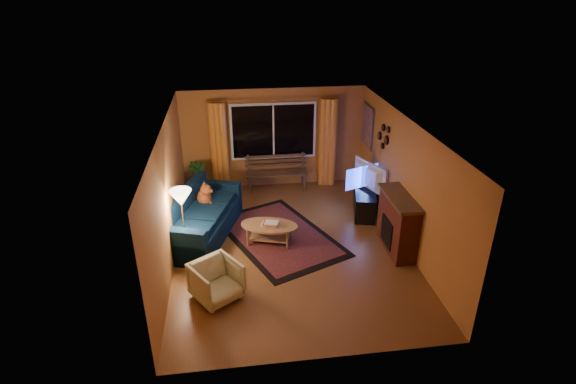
{
  "coord_description": "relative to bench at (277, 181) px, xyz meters",
  "views": [
    {
      "loc": [
        -1.08,
        -7.6,
        4.86
      ],
      "look_at": [
        0.0,
        0.3,
        1.05
      ],
      "focal_mm": 28.0,
      "sensor_mm": 36.0,
      "label": 1
    }
  ],
  "objects": [
    {
      "name": "wall_back",
      "position": [
        -0.03,
        0.36,
        1.02
      ],
      "size": [
        4.5,
        0.02,
        2.5
      ],
      "primitive_type": "cube",
      "color": "#BB7738",
      "rests_on": "ground"
    },
    {
      "name": "wall_right",
      "position": [
        2.23,
        -2.65,
        1.02
      ],
      "size": [
        0.02,
        6.0,
        2.5
      ],
      "primitive_type": "cube",
      "color": "#BB7738",
      "rests_on": "ground"
    },
    {
      "name": "rug",
      "position": [
        -0.22,
        -2.26,
        -0.22
      ],
      "size": [
        2.8,
        3.35,
        0.02
      ],
      "primitive_type": "cube",
      "rotation": [
        0.0,
        0.0,
        0.41
      ],
      "color": "maroon",
      "rests_on": "ground"
    },
    {
      "name": "floor",
      "position": [
        -0.03,
        -2.65,
        -0.24
      ],
      "size": [
        4.5,
        6.0,
        0.02
      ],
      "primitive_type": "cube",
      "color": "brown",
      "rests_on": "ground"
    },
    {
      "name": "wall_left",
      "position": [
        -2.29,
        -2.65,
        1.02
      ],
      "size": [
        0.02,
        6.0,
        2.5
      ],
      "primitive_type": "cube",
      "color": "#BB7738",
      "rests_on": "ground"
    },
    {
      "name": "sofa",
      "position": [
        -1.77,
        -2.03,
        0.25
      ],
      "size": [
        1.71,
        2.54,
        0.95
      ],
      "primitive_type": "cube",
      "rotation": [
        0.0,
        0.0,
        -0.33
      ],
      "color": "black",
      "rests_on": "ground"
    },
    {
      "name": "dog",
      "position": [
        -1.72,
        -1.51,
        0.46
      ],
      "size": [
        0.42,
        0.49,
        0.44
      ],
      "primitive_type": null,
      "rotation": [
        0.0,
        0.0,
        0.38
      ],
      "color": "#9E4E23",
      "rests_on": "sofa"
    },
    {
      "name": "potted_plant",
      "position": [
        -1.96,
        0.09,
        0.17
      ],
      "size": [
        0.48,
        0.48,
        0.81
      ],
      "primitive_type": "imported",
      "rotation": [
        0.0,
        0.0,
        -0.06
      ],
      "color": "#235B1E",
      "rests_on": "ground"
    },
    {
      "name": "floor_lamp",
      "position": [
        -2.03,
        -2.93,
        0.51
      ],
      "size": [
        0.32,
        0.32,
        1.48
      ],
      "primitive_type": "cylinder",
      "rotation": [
        0.0,
        0.0,
        0.38
      ],
      "color": "#BF8C3F",
      "rests_on": "ground"
    },
    {
      "name": "ceiling",
      "position": [
        -0.03,
        -2.65,
        2.28
      ],
      "size": [
        4.5,
        6.0,
        0.02
      ],
      "primitive_type": "cube",
      "color": "white",
      "rests_on": "ground"
    },
    {
      "name": "curtain_right",
      "position": [
        1.32,
        0.23,
        0.89
      ],
      "size": [
        0.36,
        0.36,
        2.24
      ],
      "primitive_type": "cylinder",
      "color": "orange",
      "rests_on": "ground"
    },
    {
      "name": "painting",
      "position": [
        2.19,
        -0.2,
        1.42
      ],
      "size": [
        0.04,
        0.76,
        0.96
      ],
      "primitive_type": "cube",
      "color": "orange",
      "rests_on": "wall_right"
    },
    {
      "name": "tv_console",
      "position": [
        1.86,
        -1.42,
        0.05
      ],
      "size": [
        0.75,
        1.39,
        0.55
      ],
      "primitive_type": "cube",
      "rotation": [
        0.0,
        0.0,
        -0.25
      ],
      "color": "black",
      "rests_on": "ground"
    },
    {
      "name": "bench",
      "position": [
        0.0,
        0.0,
        0.0
      ],
      "size": [
        1.53,
        0.46,
        0.46
      ],
      "primitive_type": "cube",
      "rotation": [
        0.0,
        0.0,
        0.01
      ],
      "color": "#442F1E",
      "rests_on": "ground"
    },
    {
      "name": "television",
      "position": [
        1.86,
        -1.42,
        0.63
      ],
      "size": [
        0.52,
        1.06,
        0.62
      ],
      "primitive_type": "imported",
      "rotation": [
        0.0,
        0.0,
        1.94
      ],
      "color": "black",
      "rests_on": "tv_console"
    },
    {
      "name": "mirror_cluster",
      "position": [
        2.18,
        -1.35,
        1.57
      ],
      "size": [
        0.06,
        0.6,
        0.56
      ],
      "primitive_type": null,
      "color": "black",
      "rests_on": "wall_right"
    },
    {
      "name": "curtain_rod",
      "position": [
        -0.03,
        0.25,
        2.02
      ],
      "size": [
        3.2,
        0.03,
        0.03
      ],
      "primitive_type": "cylinder",
      "rotation": [
        0.0,
        1.57,
        0.0
      ],
      "color": "#BF8C3F",
      "rests_on": "wall_back"
    },
    {
      "name": "curtain_left",
      "position": [
        -1.38,
        0.23,
        0.89
      ],
      "size": [
        0.36,
        0.36,
        2.24
      ],
      "primitive_type": "cylinder",
      "color": "orange",
      "rests_on": "ground"
    },
    {
      "name": "window",
      "position": [
        -0.03,
        0.29,
        1.22
      ],
      "size": [
        2.0,
        0.02,
        1.3
      ],
      "primitive_type": "cube",
      "color": "black",
      "rests_on": "wall_back"
    },
    {
      "name": "coffee_table",
      "position": [
        -0.43,
        -2.49,
        -0.02
      ],
      "size": [
        1.45,
        1.45,
        0.42
      ],
      "primitive_type": "cylinder",
      "rotation": [
        0.0,
        0.0,
        -0.3
      ],
      "color": "#A77B4A",
      "rests_on": "ground"
    },
    {
      "name": "fireplace",
      "position": [
        2.02,
        -3.05,
        0.32
      ],
      "size": [
        0.4,
        1.2,
        1.1
      ],
      "primitive_type": "cube",
      "color": "maroon",
      "rests_on": "ground"
    },
    {
      "name": "armchair",
      "position": [
        -1.46,
        -4.1,
        0.14
      ],
      "size": [
        0.96,
        0.95,
        0.73
      ],
      "primitive_type": "imported",
      "rotation": [
        0.0,
        0.0,
        0.58
      ],
      "color": "beige",
      "rests_on": "ground"
    }
  ]
}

